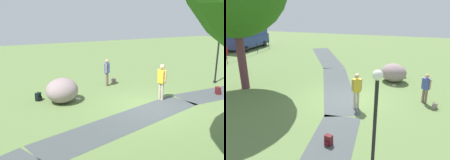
# 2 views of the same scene
# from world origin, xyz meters

# --- Properties ---
(ground_plane) EXTENTS (48.00, 48.00, 0.00)m
(ground_plane) POSITION_xyz_m (0.00, 0.00, 0.00)
(ground_plane) COLOR #5E7741
(footpath_segment_mid) EXTENTS (8.13, 4.25, 0.01)m
(footpath_segment_mid) POSITION_xyz_m (1.77, 1.07, 0.00)
(footpath_segment_mid) COLOR #42484A
(footpath_segment_mid) RESTS_ON ground
(footpath_segment_far) EXTENTS (7.89, 5.25, 0.01)m
(footpath_segment_far) POSITION_xyz_m (9.09, 4.23, 0.00)
(footpath_segment_far) COLOR #42484A
(footpath_segment_far) RESTS_ON ground
(lamp_post) EXTENTS (0.28, 0.28, 3.53)m
(lamp_post) POSITION_xyz_m (-5.76, -2.08, 2.18)
(lamp_post) COLOR black
(lamp_post) RESTS_ON ground
(lawn_boulder) EXTENTS (2.22, 2.28, 1.19)m
(lawn_boulder) POSITION_xyz_m (3.64, -2.28, 0.59)
(lawn_boulder) COLOR gray
(lawn_boulder) RESTS_ON ground
(woman_with_handbag) EXTENTS (0.40, 0.45, 1.60)m
(woman_with_handbag) POSITION_xyz_m (0.60, -4.02, 0.92)
(woman_with_handbag) COLOR #7C5E55
(woman_with_handbag) RESTS_ON ground
(man_near_boulder) EXTENTS (0.35, 0.49, 1.82)m
(man_near_boulder) POSITION_xyz_m (-0.98, -0.68, 1.07)
(man_near_boulder) COLOR #C1B697
(man_near_boulder) RESTS_ON ground
(handbag_on_grass) EXTENTS (0.38, 0.38, 0.31)m
(handbag_on_grass) POSITION_xyz_m (0.01, -4.49, 0.14)
(handbag_on_grass) COLOR gray
(handbag_on_grass) RESTS_ON ground
(backpack_by_boulder) EXTENTS (0.35, 0.35, 0.40)m
(backpack_by_boulder) POSITION_xyz_m (4.72, -2.91, 0.19)
(backpack_by_boulder) COLOR black
(backpack_by_boulder) RESTS_ON ground
(spare_backpack_on_lawn) EXTENTS (0.32, 0.33, 0.40)m
(spare_backpack_on_lawn) POSITION_xyz_m (-4.29, -0.27, 0.19)
(spare_backpack_on_lawn) COLOR #5A191D
(spare_backpack_on_lawn) RESTS_ON ground
(frisbee_on_grass) EXTENTS (0.27, 0.27, 0.02)m
(frisbee_on_grass) POSITION_xyz_m (2.83, -2.40, 0.01)
(frisbee_on_grass) COLOR white
(frisbee_on_grass) RESTS_ON ground
(delivery_van) EXTENTS (5.25, 2.60, 2.30)m
(delivery_van) POSITION_xyz_m (10.46, 13.87, 1.26)
(delivery_van) COLOR navy
(delivery_van) RESTS_ON ground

